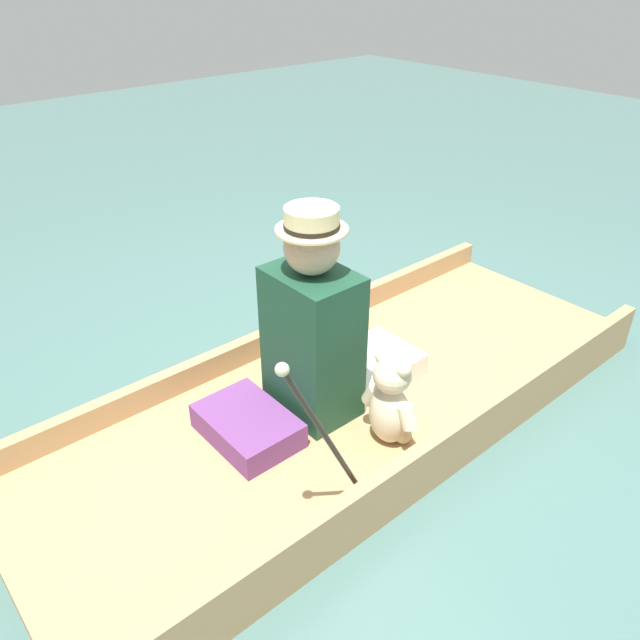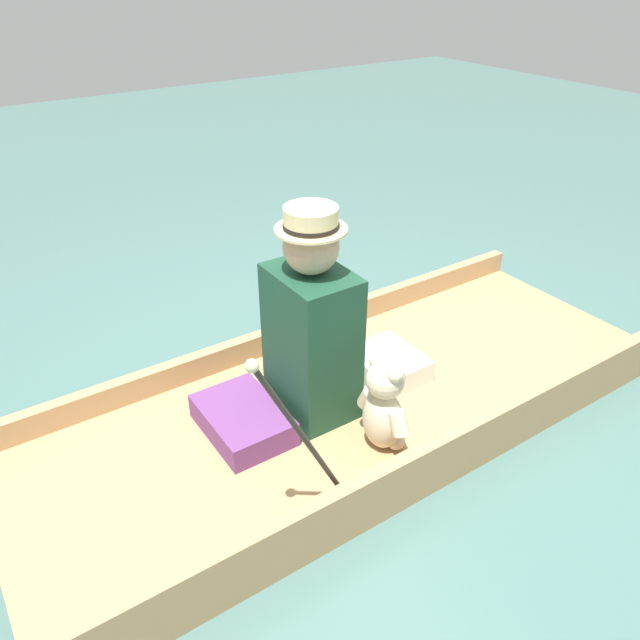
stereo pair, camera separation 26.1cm
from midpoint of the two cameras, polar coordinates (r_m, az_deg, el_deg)
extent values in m
plane|color=#476B66|center=(3.00, 0.30, -8.76)|extent=(16.00, 16.00, 0.00)
cube|color=tan|center=(2.95, 0.30, -7.79)|extent=(1.14, 3.10, 0.13)
cube|color=tan|center=(3.23, -5.97, -1.42)|extent=(0.06, 3.10, 0.12)
cube|color=tan|center=(2.59, 8.31, -11.23)|extent=(0.06, 3.10, 0.12)
cube|color=#6B3875|center=(2.68, -9.46, -9.61)|extent=(0.43, 0.30, 0.12)
cube|color=white|center=(3.00, 2.14, -4.30)|extent=(0.34, 0.44, 0.11)
cube|color=#19422D|center=(2.65, -3.52, -2.27)|extent=(0.38, 0.28, 0.67)
cube|color=beige|center=(2.69, -1.13, -0.27)|extent=(0.04, 0.01, 0.37)
cube|color=white|center=(2.75, -2.55, 1.18)|extent=(0.02, 0.01, 0.40)
cube|color=white|center=(2.61, 0.32, -0.56)|extent=(0.02, 0.01, 0.40)
sphere|color=tan|center=(2.43, -3.86, 6.61)|extent=(0.22, 0.22, 0.22)
cylinder|color=beige|center=(2.40, -3.92, 8.19)|extent=(0.28, 0.28, 0.01)
cylinder|color=beige|center=(2.38, -3.96, 9.22)|extent=(0.21, 0.21, 0.08)
cylinder|color=black|center=(2.39, -3.93, 8.56)|extent=(0.22, 0.22, 0.02)
ellipsoid|color=beige|center=(2.59, 3.47, -8.68)|extent=(0.18, 0.15, 0.27)
sphere|color=beige|center=(2.47, 3.62, -5.15)|extent=(0.16, 0.16, 0.16)
sphere|color=tan|center=(2.51, 4.71, -4.77)|extent=(0.06, 0.06, 0.06)
sphere|color=beige|center=(2.47, 2.79, -3.48)|extent=(0.07, 0.07, 0.07)
sphere|color=beige|center=(2.40, 4.57, -4.60)|extent=(0.07, 0.07, 0.07)
cylinder|color=beige|center=(2.61, 2.02, -6.85)|extent=(0.10, 0.07, 0.12)
cylinder|color=beige|center=(2.51, 5.06, -8.92)|extent=(0.10, 0.07, 0.12)
sphere|color=beige|center=(2.70, 3.27, -9.49)|extent=(0.08, 0.08, 0.08)
sphere|color=beige|center=(2.65, 4.75, -10.51)|extent=(0.08, 0.08, 0.08)
cylinder|color=silver|center=(3.32, -2.07, -1.52)|extent=(0.08, 0.08, 0.01)
cylinder|color=silver|center=(3.29, -2.08, -0.84)|extent=(0.01, 0.01, 0.09)
cone|color=silver|center=(3.26, -2.10, 0.11)|extent=(0.09, 0.09, 0.04)
cylinder|color=#2D2823|center=(2.13, -2.93, -10.94)|extent=(0.02, 0.37, 0.75)
sphere|color=beige|center=(1.82, -7.62, -4.65)|extent=(0.04, 0.04, 0.04)
camera|label=1|loc=(0.13, -92.86, -1.73)|focal=35.00mm
camera|label=2|loc=(0.13, 87.14, 1.73)|focal=35.00mm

